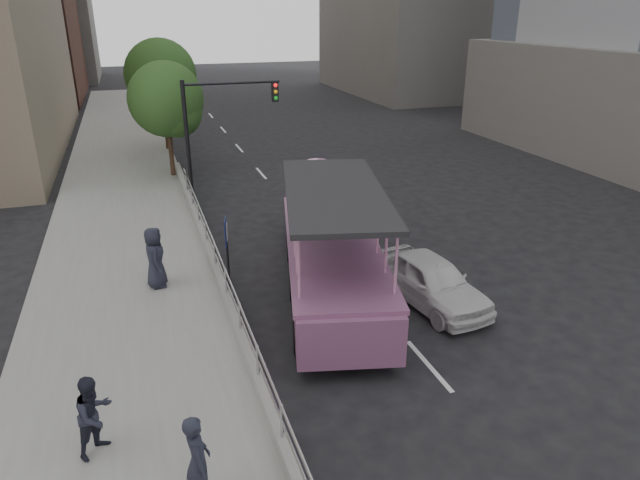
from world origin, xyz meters
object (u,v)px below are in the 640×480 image
at_px(duck_boat, 329,243).
at_px(parking_sign, 227,248).
at_px(traffic_signal, 214,120).
at_px(pedestrian_near, 198,461).
at_px(street_tree_far, 163,78).
at_px(car, 431,281).
at_px(pedestrian_mid, 94,415).
at_px(street_tree_near, 168,102).
at_px(pedestrian_far, 155,257).

height_order(duck_boat, parking_sign, duck_boat).
bearing_deg(traffic_signal, pedestrian_near, -99.86).
xyz_separation_m(pedestrian_near, street_tree_far, (1.59, 26.61, 3.15)).
relative_size(duck_boat, car, 2.55).
distance_m(pedestrian_near, street_tree_far, 26.84).
relative_size(duck_boat, parking_sign, 4.32).
bearing_deg(traffic_signal, parking_sign, -97.11).
bearing_deg(parking_sign, pedestrian_mid, -120.29).
distance_m(pedestrian_near, street_tree_near, 20.83).
bearing_deg(pedestrian_mid, pedestrian_near, -92.52).
height_order(duck_boat, pedestrian_near, duck_boat).
xyz_separation_m(pedestrian_near, pedestrian_mid, (-1.64, 1.80, -0.06)).
bearing_deg(parking_sign, pedestrian_near, -103.19).
relative_size(pedestrian_far, parking_sign, 0.75).
relative_size(car, street_tree_far, 0.64).
relative_size(duck_boat, street_tree_near, 1.84).
bearing_deg(duck_boat, pedestrian_mid, -137.78).
distance_m(pedestrian_mid, street_tree_near, 19.25).
height_order(parking_sign, street_tree_near, street_tree_near).
height_order(pedestrian_near, pedestrian_far, pedestrian_far).
bearing_deg(street_tree_near, duck_boat, -74.65).
height_order(pedestrian_near, traffic_signal, traffic_signal).
height_order(duck_boat, car, duck_boat).
bearing_deg(street_tree_far, pedestrian_far, -95.58).
relative_size(car, traffic_signal, 0.79).
xyz_separation_m(car, street_tree_far, (-5.64, 21.13, 3.60)).
bearing_deg(car, street_tree_near, 102.77).
xyz_separation_m(pedestrian_far, traffic_signal, (3.17, 8.75, 2.28)).
bearing_deg(pedestrian_mid, parking_sign, 14.97).
distance_m(duck_boat, pedestrian_mid, 8.85).
bearing_deg(pedestrian_mid, street_tree_near, 36.12).
relative_size(duck_boat, pedestrian_mid, 6.61).
bearing_deg(car, duck_boat, 127.21).
xyz_separation_m(car, traffic_signal, (-4.24, 11.70, 2.79)).
bearing_deg(parking_sign, street_tree_near, 91.83).
distance_m(duck_boat, street_tree_far, 19.39).
xyz_separation_m(street_tree_near, street_tree_far, (0.20, 6.00, 0.49)).
bearing_deg(car, pedestrian_mid, -165.78).
bearing_deg(traffic_signal, pedestrian_far, -109.94).
xyz_separation_m(duck_boat, car, (2.31, -2.27, -0.56)).
relative_size(pedestrian_near, street_tree_near, 0.30).
height_order(traffic_signal, street_tree_far, street_tree_far).
bearing_deg(pedestrian_near, parking_sign, -13.97).
bearing_deg(traffic_signal, duck_boat, -78.41).
height_order(pedestrian_near, pedestrian_mid, pedestrian_near).
bearing_deg(street_tree_near, pedestrian_far, -97.38).
height_order(pedestrian_near, parking_sign, parking_sign).
bearing_deg(pedestrian_far, pedestrian_near, -178.96).
distance_m(pedestrian_mid, parking_sign, 6.83).
height_order(car, traffic_signal, traffic_signal).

